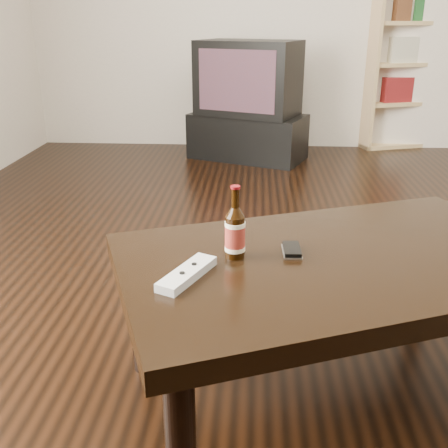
# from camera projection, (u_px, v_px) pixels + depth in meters

# --- Properties ---
(floor) EXTENTS (5.00, 6.00, 0.01)m
(floor) POSITION_uv_depth(u_px,v_px,m) (418.00, 340.00, 1.87)
(floor) COLOR black
(floor) RESTS_ON ground
(tv_stand) EXTENTS (0.99, 0.74, 0.35)m
(tv_stand) POSITION_uv_depth(u_px,v_px,m) (248.00, 137.00, 4.19)
(tv_stand) COLOR black
(tv_stand) RESTS_ON floor
(tv) EXTENTS (0.86, 0.71, 0.55)m
(tv) POSITION_uv_depth(u_px,v_px,m) (249.00, 78.00, 4.02)
(tv) COLOR black
(tv) RESTS_ON tv_stand
(bookshelf) EXTENTS (0.82, 0.56, 1.40)m
(bookshelf) POSITION_uv_depth(u_px,v_px,m) (403.00, 60.00, 4.48)
(bookshelf) COLOR tan
(bookshelf) RESTS_ON floor
(coffee_table) EXTENTS (1.37, 1.09, 0.45)m
(coffee_table) POSITION_uv_depth(u_px,v_px,m) (337.00, 274.00, 1.48)
(coffee_table) COLOR black
(coffee_table) RESTS_ON floor
(beer_bottle) EXTENTS (0.07, 0.07, 0.20)m
(beer_bottle) POSITION_uv_depth(u_px,v_px,m) (235.00, 233.00, 1.42)
(beer_bottle) COLOR black
(beer_bottle) RESTS_ON coffee_table
(phone) EXTENTS (0.05, 0.10, 0.02)m
(phone) POSITION_uv_depth(u_px,v_px,m) (292.00, 250.00, 1.47)
(phone) COLOR silver
(phone) RESTS_ON coffee_table
(remote) EXTENTS (0.14, 0.21, 0.03)m
(remote) POSITION_uv_depth(u_px,v_px,m) (187.00, 274.00, 1.32)
(remote) COLOR #B9B9BB
(remote) RESTS_ON coffee_table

